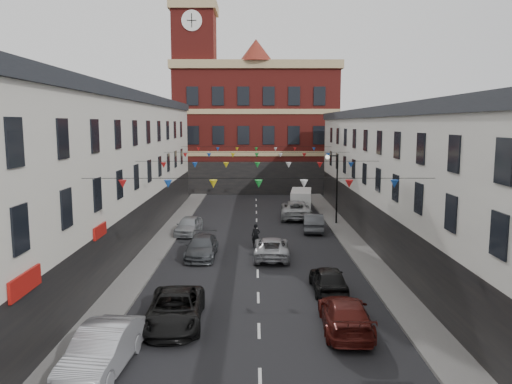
{
  "coord_description": "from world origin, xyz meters",
  "views": [
    {
      "loc": [
        -0.18,
        -27.83,
        8.6
      ],
      "look_at": [
        -0.08,
        7.1,
        3.78
      ],
      "focal_mm": 35.0,
      "sensor_mm": 36.0,
      "label": 1
    }
  ],
  "objects_px": {
    "car_left_e": "(189,226)",
    "car_right_f": "(296,209)",
    "car_left_b": "(102,350)",
    "car_left_c": "(175,309)",
    "car_right_c": "(345,314)",
    "pedestrian": "(256,236)",
    "street_lamp": "(334,179)",
    "car_right_d": "(328,279)",
    "car_right_e": "(313,222)",
    "car_left_d": "(202,247)",
    "moving_car": "(272,247)",
    "white_van": "(301,201)"
  },
  "relations": [
    {
      "from": "car_left_e",
      "to": "car_right_f",
      "type": "bearing_deg",
      "value": 43.2
    },
    {
      "from": "car_left_b",
      "to": "car_left_c",
      "type": "height_order",
      "value": "car_left_b"
    },
    {
      "from": "car_left_b",
      "to": "car_right_c",
      "type": "height_order",
      "value": "car_left_b"
    },
    {
      "from": "car_left_e",
      "to": "pedestrian",
      "type": "relative_size",
      "value": 2.5
    },
    {
      "from": "street_lamp",
      "to": "pedestrian",
      "type": "distance_m",
      "value": 10.74
    },
    {
      "from": "car_right_d",
      "to": "pedestrian",
      "type": "relative_size",
      "value": 2.43
    },
    {
      "from": "car_right_f",
      "to": "pedestrian",
      "type": "xyz_separation_m",
      "value": [
        -3.69,
        -10.89,
        0.02
      ]
    },
    {
      "from": "car_right_c",
      "to": "car_right_e",
      "type": "distance_m",
      "value": 19.42
    },
    {
      "from": "car_left_d",
      "to": "car_left_e",
      "type": "xyz_separation_m",
      "value": [
        -1.71,
        6.69,
        0.03
      ]
    },
    {
      "from": "car_left_b",
      "to": "moving_car",
      "type": "distance_m",
      "value": 16.19
    },
    {
      "from": "car_right_f",
      "to": "street_lamp",
      "type": "bearing_deg",
      "value": 137.52
    },
    {
      "from": "car_left_e",
      "to": "car_right_e",
      "type": "height_order",
      "value": "car_right_e"
    },
    {
      "from": "car_left_d",
      "to": "car_right_f",
      "type": "xyz_separation_m",
      "value": [
        7.2,
        13.44,
        0.14
      ]
    },
    {
      "from": "car_left_b",
      "to": "car_right_c",
      "type": "distance_m",
      "value": 9.72
    },
    {
      "from": "car_left_d",
      "to": "car_right_d",
      "type": "bearing_deg",
      "value": -42.37
    },
    {
      "from": "car_right_c",
      "to": "white_van",
      "type": "bearing_deg",
      "value": -89.39
    },
    {
      "from": "street_lamp",
      "to": "white_van",
      "type": "xyz_separation_m",
      "value": [
        -2.2,
        6.01,
        -2.82
      ]
    },
    {
      "from": "car_left_e",
      "to": "moving_car",
      "type": "xyz_separation_m",
      "value": [
        6.22,
        -6.81,
        -0.04
      ]
    },
    {
      "from": "moving_car",
      "to": "car_left_b",
      "type": "bearing_deg",
      "value": 68.57
    },
    {
      "from": "white_van",
      "to": "car_left_d",
      "type": "bearing_deg",
      "value": -108.97
    },
    {
      "from": "car_left_e",
      "to": "car_right_c",
      "type": "height_order",
      "value": "car_left_e"
    },
    {
      "from": "car_left_b",
      "to": "car_right_e",
      "type": "xyz_separation_m",
      "value": [
        10.05,
        22.82,
        -0.06
      ]
    },
    {
      "from": "car_left_d",
      "to": "car_right_c",
      "type": "distance_m",
      "value": 13.62
    },
    {
      "from": "pedestrian",
      "to": "car_left_c",
      "type": "bearing_deg",
      "value": -96.2
    },
    {
      "from": "car_left_c",
      "to": "moving_car",
      "type": "xyz_separation_m",
      "value": [
        4.52,
        10.83,
        -0.03
      ]
    },
    {
      "from": "car_right_d",
      "to": "moving_car",
      "type": "bearing_deg",
      "value": -68.97
    },
    {
      "from": "car_left_d",
      "to": "car_right_f",
      "type": "distance_m",
      "value": 15.25
    },
    {
      "from": "car_right_d",
      "to": "moving_car",
      "type": "height_order",
      "value": "car_right_d"
    },
    {
      "from": "street_lamp",
      "to": "car_right_e",
      "type": "relative_size",
      "value": 1.36
    },
    {
      "from": "car_right_c",
      "to": "car_right_f",
      "type": "height_order",
      "value": "car_right_f"
    },
    {
      "from": "car_right_f",
      "to": "white_van",
      "type": "height_order",
      "value": "white_van"
    },
    {
      "from": "car_right_d",
      "to": "car_right_e",
      "type": "height_order",
      "value": "car_right_e"
    },
    {
      "from": "car_left_e",
      "to": "car_right_c",
      "type": "xyz_separation_m",
      "value": [
        8.91,
        -18.25,
        -0.01
      ]
    },
    {
      "from": "car_right_c",
      "to": "white_van",
      "type": "height_order",
      "value": "white_van"
    },
    {
      "from": "pedestrian",
      "to": "car_left_d",
      "type": "bearing_deg",
      "value": -135.58
    },
    {
      "from": "car_left_d",
      "to": "pedestrian",
      "type": "bearing_deg",
      "value": 36.88
    },
    {
      "from": "car_left_e",
      "to": "car_right_e",
      "type": "bearing_deg",
      "value": 12.67
    },
    {
      "from": "car_right_c",
      "to": "pedestrian",
      "type": "height_order",
      "value": "pedestrian"
    },
    {
      "from": "car_left_c",
      "to": "moving_car",
      "type": "height_order",
      "value": "car_left_c"
    },
    {
      "from": "car_left_b",
      "to": "car_right_e",
      "type": "height_order",
      "value": "car_left_b"
    },
    {
      "from": "car_right_d",
      "to": "car_left_e",
      "type": "bearing_deg",
      "value": -57.46
    },
    {
      "from": "car_right_c",
      "to": "car_right_f",
      "type": "distance_m",
      "value": 25.0
    },
    {
      "from": "moving_car",
      "to": "white_van",
      "type": "relative_size",
      "value": 0.98
    },
    {
      "from": "car_left_e",
      "to": "car_right_d",
      "type": "relative_size",
      "value": 1.03
    },
    {
      "from": "car_left_d",
      "to": "car_right_e",
      "type": "bearing_deg",
      "value": 44.71
    },
    {
      "from": "white_van",
      "to": "car_right_e",
      "type": "bearing_deg",
      "value": -81.83
    },
    {
      "from": "street_lamp",
      "to": "car_right_f",
      "type": "distance_m",
      "value": 5.24
    },
    {
      "from": "car_left_b",
      "to": "white_van",
      "type": "relative_size",
      "value": 0.97
    },
    {
      "from": "street_lamp",
      "to": "car_left_e",
      "type": "relative_size",
      "value": 1.44
    },
    {
      "from": "car_right_f",
      "to": "moving_car",
      "type": "xyz_separation_m",
      "value": [
        -2.68,
        -13.56,
        -0.14
      ]
    }
  ]
}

